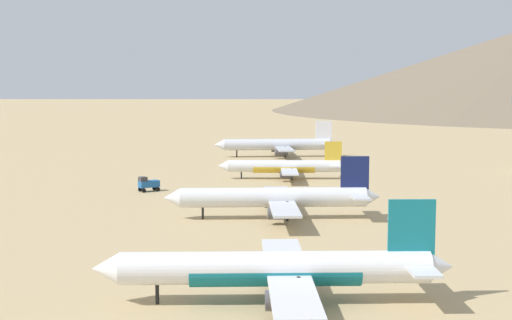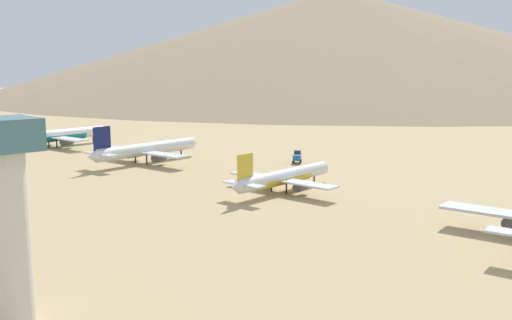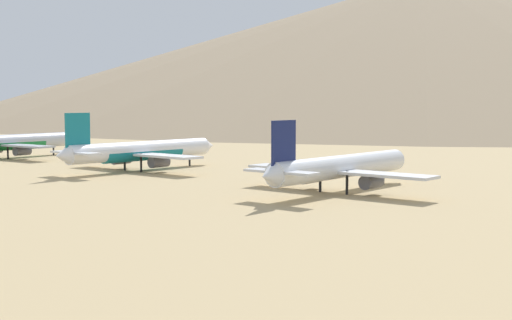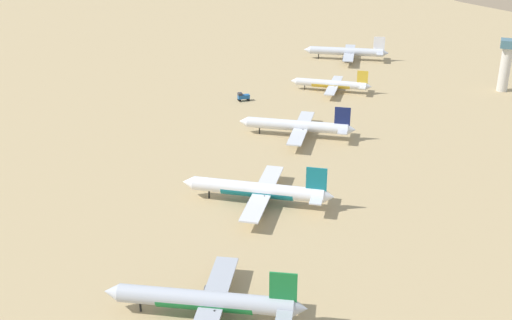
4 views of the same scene
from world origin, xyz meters
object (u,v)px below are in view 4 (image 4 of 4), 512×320
at_px(parked_jet_1, 332,84).
at_px(parked_jet_2, 298,126).
at_px(parked_jet_0, 347,52).
at_px(control_tower, 506,62).
at_px(parked_jet_4, 207,301).
at_px(parked_jet_3, 259,190).
at_px(service_truck, 243,96).

bearing_deg(parked_jet_1, parked_jet_2, 90.86).
height_order(parked_jet_0, control_tower, control_tower).
bearing_deg(parked_jet_0, parked_jet_4, 94.12).
relative_size(parked_jet_3, service_truck, 8.38).
bearing_deg(parked_jet_1, parked_jet_3, 92.24).
bearing_deg(parked_jet_4, parked_jet_0, -85.88).
xyz_separation_m(parked_jet_0, parked_jet_3, (-9.70, 176.34, 0.04)).
height_order(parked_jet_2, parked_jet_3, parked_jet_3).
distance_m(parked_jet_3, parked_jet_4, 56.30).
bearing_deg(parked_jet_2, service_truck, -43.87).
distance_m(service_truck, control_tower, 122.08).
height_order(parked_jet_0, parked_jet_3, parked_jet_3).
xyz_separation_m(parked_jet_3, control_tower, (-70.23, -144.62, 9.15)).
height_order(parked_jet_2, parked_jet_4, parked_jet_4).
height_order(parked_jet_1, parked_jet_4, parked_jet_4).
relative_size(parked_jet_1, service_truck, 6.74).
distance_m(parked_jet_0, parked_jet_3, 176.60).
relative_size(parked_jet_3, control_tower, 1.96).
xyz_separation_m(parked_jet_3, service_truck, (38.66, -90.66, -2.45)).
distance_m(parked_jet_2, control_tower, 114.98).
distance_m(parked_jet_4, service_truck, 153.49).
bearing_deg(control_tower, parked_jet_0, -21.64).
xyz_separation_m(parked_jet_0, parked_jet_2, (-6.02, 119.31, -0.10)).
relative_size(parked_jet_0, parked_jet_3, 0.98).
height_order(parked_jet_3, service_truck, parked_jet_3).
bearing_deg(parked_jet_2, control_tower, -130.15).
distance_m(parked_jet_1, service_truck, 43.11).
distance_m(parked_jet_0, service_truck, 90.48).
bearing_deg(parked_jet_3, service_truck, -66.91).
distance_m(parked_jet_1, parked_jet_4, 173.25).
height_order(parked_jet_0, parked_jet_2, parked_jet_0).
height_order(parked_jet_2, control_tower, control_tower).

